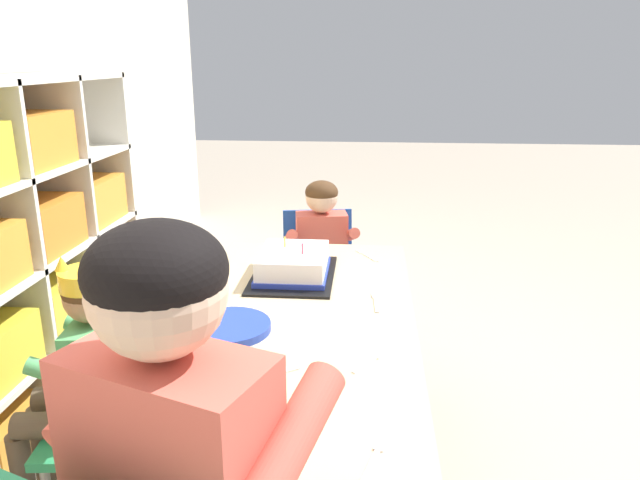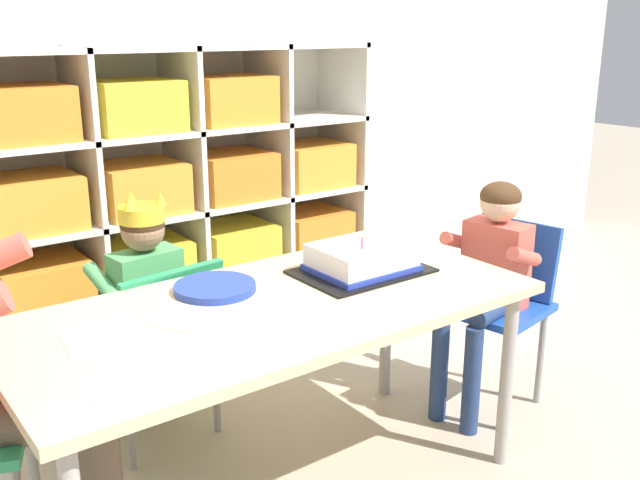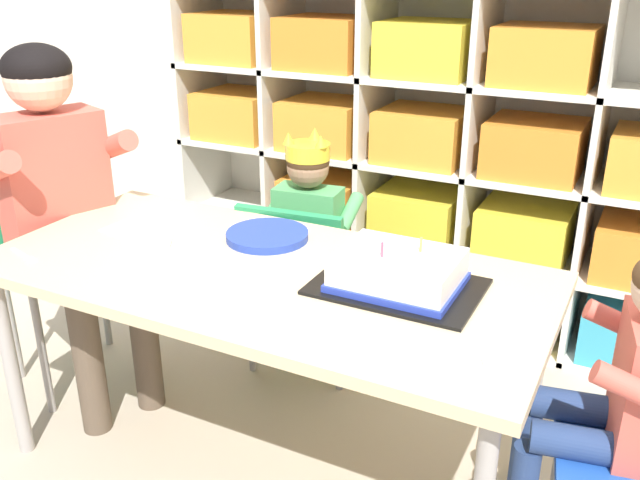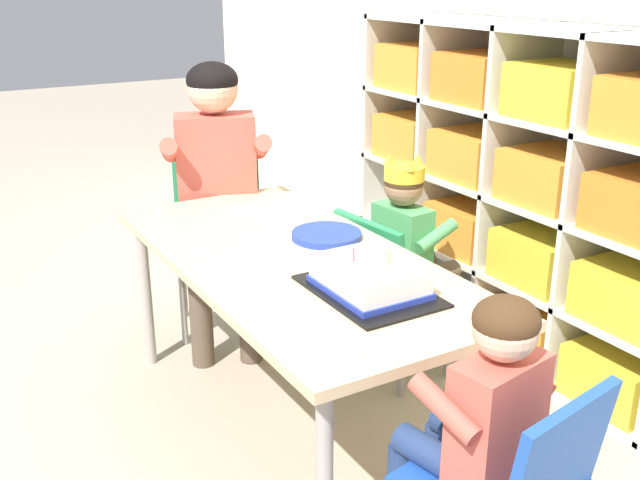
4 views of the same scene
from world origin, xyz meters
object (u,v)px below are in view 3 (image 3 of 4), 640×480
at_px(activity_table, 262,287).
at_px(fork_near_cake_tray, 265,319).
at_px(adult_helper_seated, 63,187).
at_px(birthday_cake_on_tray, 398,274).
at_px(fork_by_napkin, 168,246).
at_px(fork_scattered_mid_table, 25,256).
at_px(classroom_chair_blue, 301,273).
at_px(fork_at_table_front_edge, 469,362).
at_px(fork_near_child_seat, 135,283).
at_px(classroom_chair_adult_side, 56,238).
at_px(paper_plate_stack, 267,236).
at_px(child_with_crown, 313,222).
at_px(guest_at_table_side, 622,386).

bearing_deg(activity_table, fork_near_cake_tray, -57.12).
bearing_deg(fork_near_cake_tray, adult_helper_seated, -20.77).
height_order(birthday_cake_on_tray, fork_by_napkin, birthday_cake_on_tray).
bearing_deg(fork_scattered_mid_table, fork_near_cake_tray, -163.99).
xyz_separation_m(classroom_chair_blue, fork_at_table_front_edge, (0.71, -0.64, 0.23)).
height_order(activity_table, fork_near_child_seat, fork_near_child_seat).
bearing_deg(classroom_chair_adult_side, activity_table, -76.49).
bearing_deg(classroom_chair_blue, fork_at_table_front_edge, 131.89).
height_order(adult_helper_seated, paper_plate_stack, adult_helper_seated).
height_order(classroom_chair_blue, fork_scattered_mid_table, classroom_chair_blue).
height_order(activity_table, adult_helper_seated, adult_helper_seated).
bearing_deg(paper_plate_stack, birthday_cake_on_tray, -15.85).
bearing_deg(activity_table, fork_scattered_mid_table, -159.69).
distance_m(paper_plate_stack, fork_near_cake_tray, 0.45).
bearing_deg(fork_near_child_seat, activity_table, -103.48).
xyz_separation_m(child_with_crown, fork_near_child_seat, (-0.08, -0.76, 0.09)).
bearing_deg(paper_plate_stack, classroom_chair_blue, 100.13).
relative_size(classroom_chair_adult_side, guest_at_table_side, 0.95).
distance_m(child_with_crown, fork_by_napkin, 0.58).
height_order(child_with_crown, classroom_chair_adult_side, child_with_crown).
bearing_deg(fork_scattered_mid_table, activity_table, -143.22).
xyz_separation_m(classroom_chair_adult_side, fork_near_child_seat, (0.61, -0.31, 0.11)).
distance_m(classroom_chair_adult_side, adult_helper_seated, 0.23).
relative_size(birthday_cake_on_tray, fork_at_table_front_edge, 2.93).
bearing_deg(child_with_crown, activity_table, 98.59).
distance_m(activity_table, birthday_cake_on_tray, 0.35).
relative_size(classroom_chair_blue, paper_plate_stack, 2.71).
bearing_deg(fork_near_child_seat, fork_at_table_front_edge, -145.10).
bearing_deg(fork_by_napkin, classroom_chair_adult_side, 46.89).
bearing_deg(fork_scattered_mid_table, fork_near_child_seat, -162.31).
distance_m(birthday_cake_on_tray, fork_at_table_front_edge, 0.34).
height_order(guest_at_table_side, fork_near_cake_tray, guest_at_table_side).
height_order(classroom_chair_blue, adult_helper_seated, adult_helper_seated).
distance_m(fork_by_napkin, fork_scattered_mid_table, 0.36).
xyz_separation_m(classroom_chair_adult_side, fork_by_napkin, (0.54, -0.10, 0.11)).
height_order(classroom_chair_blue, fork_near_cake_tray, classroom_chair_blue).
bearing_deg(birthday_cake_on_tray, adult_helper_seated, 179.18).
xyz_separation_m(paper_plate_stack, fork_near_child_seat, (-0.14, -0.38, -0.01)).
xyz_separation_m(guest_at_table_side, fork_near_child_seat, (-1.06, -0.20, 0.08)).
xyz_separation_m(classroom_chair_adult_side, fork_at_table_front_edge, (1.41, -0.29, 0.11)).
height_order(fork_scattered_mid_table, fork_near_cake_tray, same).
bearing_deg(fork_scattered_mid_table, fork_by_napkin, -125.67).
bearing_deg(fork_by_napkin, paper_plate_stack, -84.75).
bearing_deg(classroom_chair_blue, fork_near_child_seat, 76.38).
xyz_separation_m(activity_table, paper_plate_stack, (-0.09, 0.17, 0.06)).
distance_m(fork_scattered_mid_table, fork_near_cake_tray, 0.72).
xyz_separation_m(child_with_crown, guest_at_table_side, (0.99, -0.56, 0.01)).
bearing_deg(paper_plate_stack, guest_at_table_side, -10.68).
xyz_separation_m(fork_by_napkin, fork_near_child_seat, (0.07, -0.21, -0.00)).
bearing_deg(fork_near_child_seat, guest_at_table_side, -135.72).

